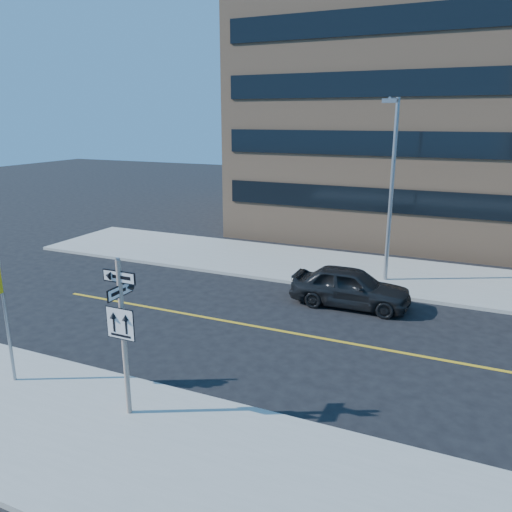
% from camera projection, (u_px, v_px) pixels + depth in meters
% --- Properties ---
extents(ground, '(120.00, 120.00, 0.00)m').
position_uv_depth(ground, '(183.00, 373.00, 14.84)').
color(ground, black).
rests_on(ground, ground).
extents(sign_pole, '(0.92, 0.92, 4.06)m').
position_uv_depth(sign_pole, '(123.00, 329.00, 11.98)').
color(sign_pole, silver).
rests_on(sign_pole, near_sidewalk).
extents(parked_car_a, '(1.95, 4.74, 1.61)m').
position_uv_depth(parked_car_a, '(350.00, 287.00, 19.93)').
color(parked_car_a, black).
rests_on(parked_car_a, ground).
extents(streetlight_a, '(0.55, 2.25, 8.00)m').
position_uv_depth(streetlight_a, '(391.00, 179.00, 21.47)').
color(streetlight_a, gray).
rests_on(streetlight_a, far_sidewalk).
extents(building_brick, '(18.00, 18.00, 18.00)m').
position_uv_depth(building_brick, '(401.00, 92.00, 33.64)').
color(building_brick, tan).
rests_on(building_brick, ground).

